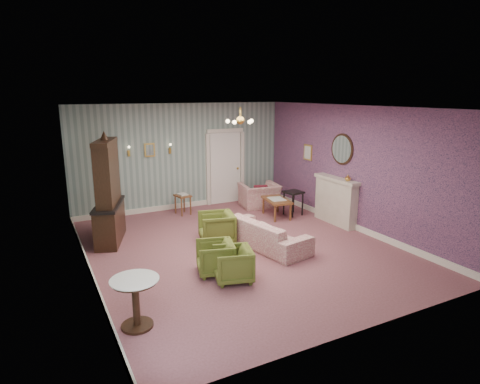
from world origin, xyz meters
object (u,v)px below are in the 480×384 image
olive_chair_c (217,226)px  coffee_table (276,208)px  sofa_chintz (266,228)px  side_table_black (293,203)px  olive_chair_a (233,263)px  olive_chair_b (215,256)px  dresser (107,189)px  pedestal_table (136,303)px  wingback_chair (259,192)px  fireplace (336,201)px

olive_chair_c → coffee_table: (2.16, 1.00, -0.12)m
sofa_chintz → side_table_black: size_ratio=3.15×
olive_chair_a → olive_chair_b: 0.43m
olive_chair_a → olive_chair_c: olive_chair_c is taller
side_table_black → olive_chair_b: bearing=-144.6°
dresser → pedestal_table: bearing=-75.1°
olive_chair_b → side_table_black: olive_chair_b is taller
olive_chair_a → olive_chair_c: bearing=-180.0°
wingback_chair → pedestal_table: 6.46m
wingback_chair → dresser: (-4.27, -0.91, 0.73)m
pedestal_table → olive_chair_a: bearing=20.7°
olive_chair_a → coffee_table: 3.89m
olive_chair_a → fireplace: bearing=130.5°
olive_chair_b → pedestal_table: 2.01m
dresser → pedestal_table: 3.75m
pedestal_table → side_table_black: bearing=34.7°
olive_chair_b → pedestal_table: pedestal_table is taller
olive_chair_a → wingback_chair: (2.75, 3.86, 0.12)m
olive_chair_a → side_table_black: same height
coffee_table → fireplace: bearing=-48.3°
olive_chair_c → side_table_black: size_ratio=1.13×
sofa_chintz → fireplace: (2.35, 0.57, 0.18)m
olive_chair_c → fireplace: 3.17m
fireplace → dresser: bearing=166.4°
olive_chair_b → sofa_chintz: size_ratio=0.32×
wingback_chair → fireplace: (0.93, -2.16, 0.13)m
olive_chair_c → side_table_black: (2.63, 0.92, -0.04)m
olive_chair_a → coffee_table: (2.68, 2.83, -0.08)m
side_table_black → pedestal_table: size_ratio=0.89×
olive_chair_b → pedestal_table: bearing=-41.2°
coffee_table → side_table_black: bearing=-8.9°
olive_chair_c → olive_chair_a: bearing=-2.4°
coffee_table → olive_chair_a: bearing=-133.4°
fireplace → side_table_black: (-0.53, 1.05, -0.25)m
wingback_chair → olive_chair_c: bearing=50.9°
olive_chair_b → fireplace: (3.83, 1.29, 0.25)m
olive_chair_c → sofa_chintz: 1.08m
olive_chair_a → olive_chair_c: 1.90m
dresser → coffee_table: 4.30m
coffee_table → side_table_black: size_ratio=1.46×
fireplace → pedestal_table: bearing=-156.5°
olive_chair_a → olive_chair_c: (0.51, 1.83, 0.04)m
olive_chair_c → side_table_black: bearing=122.5°
olive_chair_b → olive_chair_c: olive_chair_c is taller
olive_chair_b → coffee_table: 3.72m
olive_chair_b → pedestal_table: size_ratio=0.90×
olive_chair_a → side_table_black: size_ratio=1.00×
sofa_chintz → dresser: 3.47m
sofa_chintz → side_table_black: 2.44m
pedestal_table → olive_chair_c: bearing=47.1°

